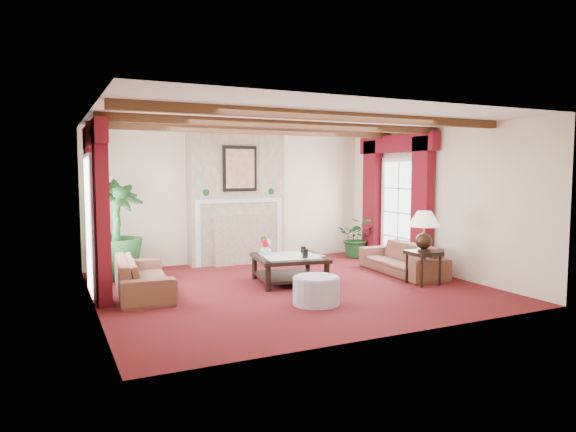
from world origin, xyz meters
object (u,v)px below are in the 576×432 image
sofa_right (402,254)px  side_table (423,268)px  coffee_table (289,270)px  potted_palm (115,251)px  sofa_left (143,270)px  ottoman (316,291)px

sofa_right → side_table: bearing=-11.5°
coffee_table → side_table: side_table is taller
potted_palm → side_table: bearing=-30.6°
sofa_left → sofa_right: 4.64m
coffee_table → potted_palm: bearing=156.8°
side_table → ottoman: side_table is taller
side_table → sofa_left: bearing=163.2°
potted_palm → ottoman: size_ratio=3.00×
sofa_left → sofa_right: size_ratio=1.02×
ottoman → coffee_table: bearing=79.9°
sofa_left → potted_palm: 1.42m
sofa_left → potted_palm: size_ratio=0.99×
sofa_left → ottoman: size_ratio=2.98×
coffee_table → side_table: (1.99, -1.05, 0.05)m
side_table → sofa_right: bearing=74.6°
sofa_left → potted_palm: potted_palm is taller
sofa_left → sofa_right: sofa_left is taller
sofa_left → side_table: sofa_left is taller
potted_palm → side_table: potted_palm is taller
coffee_table → ottoman: coffee_table is taller
sofa_right → potted_palm: 5.19m
ottoman → sofa_right: bearing=26.6°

